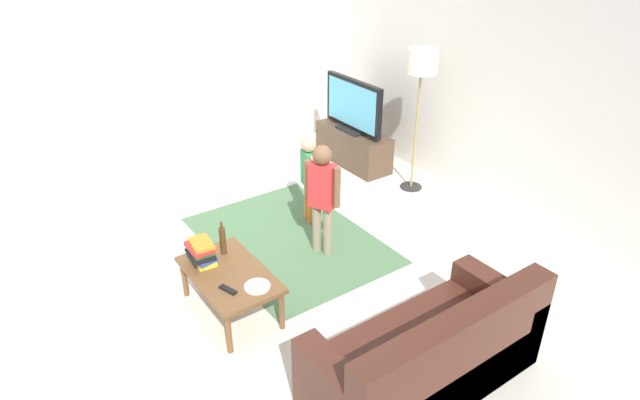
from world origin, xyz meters
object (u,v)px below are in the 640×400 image
object	(u,v)px
plate	(257,286)
bottle	(223,240)
tv_stand	(353,147)
tv_remote	(228,290)
coffee_table	(229,277)
floor_lamp	(421,69)
child_center	(322,190)
child_near_tv	(309,172)
couch	(431,359)
book_stack	(201,252)
tv	(353,106)

from	to	relation	value
plate	bottle	bearing A→B (deg)	180.00
tv_stand	tv_remote	distance (m)	3.66
coffee_table	bottle	world-z (taller)	bottle
floor_lamp	bottle	size ratio (longest dim) A/B	5.41
plate	child_center	bearing A→B (deg)	119.74
bottle	child_near_tv	bearing A→B (deg)	114.44
child_center	plate	world-z (taller)	child_center
couch	coffee_table	distance (m)	1.84
tv_stand	couch	distance (m)	4.10
floor_lamp	bottle	world-z (taller)	floor_lamp
coffee_table	book_stack	xyz separation A→B (m)	(-0.28, -0.12, 0.16)
floor_lamp	tv	bearing A→B (deg)	-170.47
couch	tv	bearing A→B (deg)	150.15
plate	coffee_table	bearing A→B (deg)	-162.66
tv_stand	plate	world-z (taller)	tv_stand
tv_remote	plate	size ratio (longest dim) A/B	0.77
tv	child_near_tv	size ratio (longest dim) A/B	1.06
coffee_table	bottle	bearing A→B (deg)	161.57
coffee_table	plate	size ratio (longest dim) A/B	4.55
tv	bottle	world-z (taller)	tv
floor_lamp	coffee_table	world-z (taller)	floor_lamp
bottle	plate	world-z (taller)	bottle
coffee_table	plate	distance (m)	0.34
floor_lamp	bottle	bearing A→B (deg)	-79.06
child_near_tv	bottle	distance (m)	1.49
child_near_tv	bottle	world-z (taller)	child_near_tv
tv	book_stack	bearing A→B (deg)	-61.37
tv_stand	tv_remote	bearing A→B (deg)	-54.66
couch	child_center	size ratio (longest dim) A/B	1.49
child_center	bottle	size ratio (longest dim) A/B	3.68
bottle	plate	xyz separation A→B (m)	(0.62, 0.00, -0.13)
tv_stand	floor_lamp	xyz separation A→B (m)	(1.03, 0.15, 1.30)
tv_stand	bottle	bearing A→B (deg)	-60.01
tv	couch	distance (m)	4.12
bottle	tv_remote	bearing A→B (deg)	-22.93
child_near_tv	child_center	distance (m)	0.66
floor_lamp	tv_remote	distance (m)	3.49
tv_stand	child_near_tv	bearing A→B (deg)	-55.16
book_stack	tv	bearing A→B (deg)	118.63
book_stack	bottle	distance (m)	0.23
child_center	plate	xyz separation A→B (m)	(0.64, -1.11, -0.30)
floor_lamp	couch	bearing A→B (deg)	-41.27
tv_stand	couch	world-z (taller)	couch
coffee_table	tv	bearing A→B (deg)	123.70
tv	tv_remote	distance (m)	3.66
tv	tv_remote	xyz separation A→B (m)	(2.11, -2.96, -0.42)
couch	plate	world-z (taller)	couch
couch	floor_lamp	xyz separation A→B (m)	(-2.51, 2.21, 1.25)
couch	book_stack	world-z (taller)	couch
couch	floor_lamp	distance (m)	3.57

